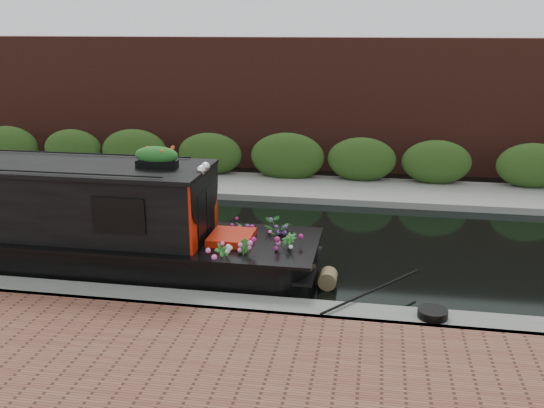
# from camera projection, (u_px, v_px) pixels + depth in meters

# --- Properties ---
(ground) EXTENTS (80.00, 80.00, 0.00)m
(ground) POSITION_uv_depth(u_px,v_px,m) (247.00, 242.00, 12.67)
(ground) COLOR black
(ground) RESTS_ON ground
(near_bank_coping) EXTENTS (40.00, 0.60, 0.50)m
(near_bank_coping) POSITION_uv_depth(u_px,v_px,m) (203.00, 314.00, 9.55)
(near_bank_coping) COLOR slate
(near_bank_coping) RESTS_ON ground
(far_bank_path) EXTENTS (40.00, 2.40, 0.34)m
(far_bank_path) POSITION_uv_depth(u_px,v_px,m) (280.00, 190.00, 16.63)
(far_bank_path) COLOR gray
(far_bank_path) RESTS_ON ground
(far_hedge) EXTENTS (40.00, 1.10, 2.80)m
(far_hedge) POSITION_uv_depth(u_px,v_px,m) (285.00, 182.00, 17.48)
(far_hedge) COLOR #284617
(far_hedge) RESTS_ON ground
(far_brick_wall) EXTENTS (40.00, 1.00, 8.00)m
(far_brick_wall) POSITION_uv_depth(u_px,v_px,m) (295.00, 166.00, 19.46)
(far_brick_wall) COLOR #4B2119
(far_brick_wall) RESTS_ON ground
(narrowboat) EXTENTS (11.01, 1.94, 2.58)m
(narrowboat) POSITION_uv_depth(u_px,v_px,m) (10.00, 226.00, 11.30)
(narrowboat) COLOR black
(narrowboat) RESTS_ON ground
(rope_fender) EXTENTS (0.31, 0.38, 0.31)m
(rope_fender) POSITION_uv_depth(u_px,v_px,m) (328.00, 279.00, 10.48)
(rope_fender) COLOR brown
(rope_fender) RESTS_ON ground
(coiled_mooring_rope) EXTENTS (0.44, 0.44, 0.12)m
(coiled_mooring_rope) POSITION_uv_depth(u_px,v_px,m) (433.00, 313.00, 8.88)
(coiled_mooring_rope) COLOR black
(coiled_mooring_rope) RESTS_ON near_bank_coping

